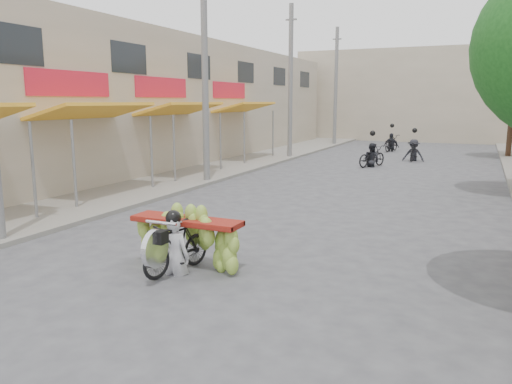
% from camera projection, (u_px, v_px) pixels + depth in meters
% --- Properties ---
extents(ground, '(120.00, 120.00, 0.00)m').
position_uv_depth(ground, '(102.00, 359.00, 5.98)').
color(ground, '#515155').
rests_on(ground, ground).
extents(sidewalk_left, '(4.00, 60.00, 0.12)m').
position_uv_depth(sidewalk_left, '(209.00, 169.00, 22.25)').
color(sidewalk_left, gray).
rests_on(sidewalk_left, ground).
extents(shophouse_row_left, '(9.77, 40.00, 6.00)m').
position_uv_depth(shophouse_row_left, '(102.00, 102.00, 22.82)').
color(shophouse_row_left, '#B3A58E').
rests_on(shophouse_row_left, ground).
extents(far_building, '(20.00, 6.00, 7.00)m').
position_uv_depth(far_building, '(429.00, 95.00, 39.46)').
color(far_building, '#B3A58E').
rests_on(far_building, ground).
extents(utility_pole_mid, '(0.60, 0.24, 8.00)m').
position_uv_depth(utility_pole_mid, '(205.00, 74.00, 18.20)').
color(utility_pole_mid, slate).
rests_on(utility_pole_mid, ground).
extents(utility_pole_far, '(0.60, 0.24, 8.00)m').
position_uv_depth(utility_pole_far, '(290.00, 82.00, 26.28)').
color(utility_pole_far, slate).
rests_on(utility_pole_far, ground).
extents(utility_pole_back, '(0.60, 0.24, 8.00)m').
position_uv_depth(utility_pole_back, '(336.00, 87.00, 34.36)').
color(utility_pole_back, slate).
rests_on(utility_pole_back, ground).
extents(banana_motorbike, '(2.20, 1.82, 1.92)m').
position_uv_depth(banana_motorbike, '(181.00, 235.00, 9.03)').
color(banana_motorbike, black).
rests_on(banana_motorbike, ground).
extents(bg_motorbike_a, '(1.34, 1.88, 1.95)m').
position_uv_depth(bg_motorbike_a, '(372.00, 151.00, 23.41)').
color(bg_motorbike_a, black).
rests_on(bg_motorbike_a, ground).
extents(bg_motorbike_b, '(1.07, 1.81, 1.95)m').
position_uv_depth(bg_motorbike_b, '(414.00, 145.00, 25.61)').
color(bg_motorbike_b, black).
rests_on(bg_motorbike_b, ground).
extents(bg_motorbike_c, '(1.06, 1.87, 1.95)m').
position_uv_depth(bg_motorbike_c, '(391.00, 139.00, 30.61)').
color(bg_motorbike_c, black).
rests_on(bg_motorbike_c, ground).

